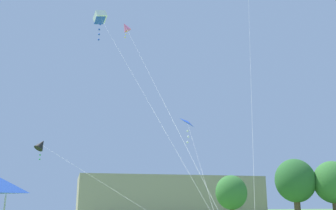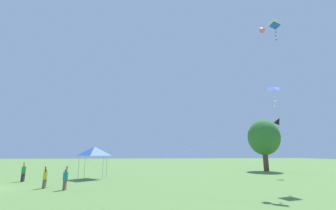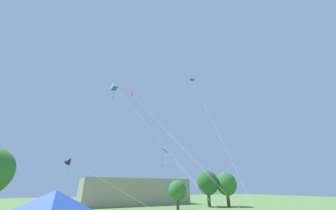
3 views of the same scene
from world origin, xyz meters
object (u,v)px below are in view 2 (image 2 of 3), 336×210
person_green_shirt (24,172)px  kite_pink_diamond_0 (260,30)px  kite_black_diamond_1 (278,121)px  person_yellow_shirt (45,178)px  person_teal_shirt (65,178)px  kite_white_box_4 (274,24)px  festival_tent (94,151)px  kite_blue_delta_2 (272,90)px

person_green_shirt → kite_pink_diamond_0: bearing=174.8°
person_green_shirt → kite_black_diamond_1: 32.67m
person_yellow_shirt → kite_pink_diamond_0: (-0.37, 22.34, 16.48)m
person_teal_shirt → kite_black_diamond_1: bearing=-15.6°
kite_pink_diamond_0 → kite_white_box_4: kite_white_box_4 is taller
person_green_shirt → kite_white_box_4: 35.47m
person_green_shirt → kite_black_diamond_1: kite_black_diamond_1 is taller
person_teal_shirt → person_yellow_shirt: (-1.23, -2.19, -0.04)m
festival_tent → person_yellow_shirt: size_ratio=2.05×
festival_tent → kite_black_diamond_1: kite_black_diamond_1 is taller
kite_pink_diamond_0 → kite_white_box_4: size_ratio=0.98×
kite_white_box_4 → person_teal_shirt: bearing=-81.0°
person_teal_shirt → kite_white_box_4: kite_white_box_4 is taller
festival_tent → kite_blue_delta_2: kite_blue_delta_2 is taller
kite_pink_diamond_0 → kite_blue_delta_2: kite_pink_diamond_0 is taller
person_yellow_shirt → kite_white_box_4: kite_white_box_4 is taller
kite_blue_delta_2 → kite_pink_diamond_0: bearing=154.7°
person_green_shirt → kite_blue_delta_2: (9.73, 24.51, 7.53)m
person_green_shirt → kite_pink_diamond_0: size_ratio=0.09×
person_green_shirt → kite_pink_diamond_0: (4.85, 26.81, 16.39)m
kite_pink_diamond_0 → kite_black_diamond_1: bearing=142.3°
festival_tent → person_yellow_shirt: festival_tent is taller
person_yellow_shirt → kite_pink_diamond_0: kite_pink_diamond_0 is taller
person_yellow_shirt → kite_black_diamond_1: 29.13m
person_green_shirt → kite_black_diamond_1: size_ratio=0.08×
person_yellow_shirt → person_green_shirt: bearing=-137.6°
kite_pink_diamond_0 → kite_black_diamond_1: size_ratio=0.90×
kite_black_diamond_1 → kite_blue_delta_2: bearing=-32.9°
festival_tent → person_teal_shirt: (8.64, -0.46, -2.38)m
person_teal_shirt → kite_blue_delta_2: size_ratio=0.10×
kite_blue_delta_2 → person_teal_shirt: bearing=-100.4°
person_yellow_shirt → kite_pink_diamond_0: 27.77m
person_teal_shirt → person_yellow_shirt: person_teal_shirt is taller
festival_tent → kite_blue_delta_2: bearing=55.6°
kite_white_box_4 → person_yellow_shirt: bearing=-84.5°
person_green_shirt → person_yellow_shirt: bearing=135.6°
festival_tent → person_teal_shirt: size_ratio=1.96×
festival_tent → kite_pink_diamond_0: 25.19m
kite_black_diamond_1 → festival_tent: bearing=-90.9°
festival_tent → kite_black_diamond_1: 25.19m
person_green_shirt → person_teal_shirt: (6.45, 6.67, -0.06)m
person_teal_shirt → kite_black_diamond_1: size_ratio=0.08×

